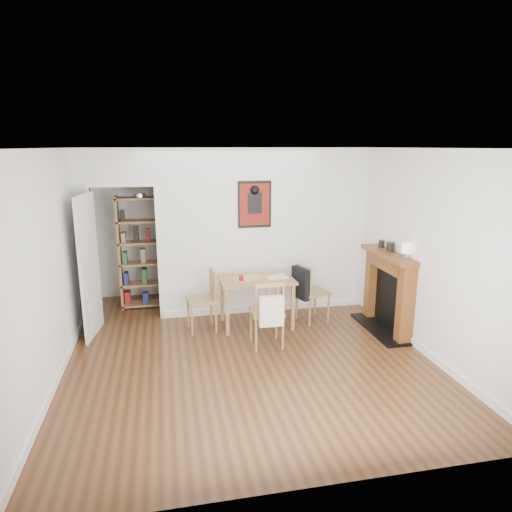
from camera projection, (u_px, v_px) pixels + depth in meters
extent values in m
plane|color=brown|center=(245.00, 349.00, 6.06)|extent=(5.20, 5.20, 0.00)
plane|color=silver|center=(219.00, 221.00, 8.23)|extent=(4.50, 0.00, 4.50)
plane|color=silver|center=(307.00, 335.00, 3.28)|extent=(4.50, 0.00, 4.50)
plane|color=silver|center=(55.00, 263.00, 5.32)|extent=(0.00, 5.20, 5.20)
plane|color=silver|center=(407.00, 246.00, 6.19)|extent=(0.00, 5.20, 5.20)
plane|color=silver|center=(244.00, 148.00, 5.45)|extent=(5.20, 5.20, 0.00)
cube|color=silver|center=(265.00, 232.00, 7.20)|extent=(3.35, 0.10, 2.60)
cube|color=silver|center=(85.00, 239.00, 6.67)|extent=(0.25, 0.10, 2.60)
cube|color=silver|center=(121.00, 167.00, 6.55)|extent=(0.90, 0.10, 0.55)
cube|color=white|center=(93.00, 257.00, 6.76)|extent=(0.06, 0.14, 2.05)
cube|color=white|center=(159.00, 254.00, 6.94)|extent=(0.06, 0.14, 2.05)
cube|color=white|center=(265.00, 308.00, 7.43)|extent=(3.35, 0.02, 0.10)
cube|color=white|center=(55.00, 385.00, 5.04)|extent=(0.02, 4.00, 0.10)
cube|color=white|center=(423.00, 350.00, 5.91)|extent=(0.02, 4.00, 0.10)
cube|color=silver|center=(89.00, 266.00, 6.32)|extent=(0.15, 0.80, 2.00)
cube|color=black|center=(255.00, 204.00, 7.00)|extent=(0.52, 0.02, 0.72)
cube|color=maroon|center=(255.00, 205.00, 6.99)|extent=(0.46, 0.00, 0.64)
cube|color=#A07B4A|center=(257.00, 280.00, 6.69)|extent=(1.07, 0.68, 0.04)
cube|color=#A07B4A|center=(227.00, 312.00, 6.41)|extent=(0.05, 0.05, 0.69)
cube|color=#A07B4A|center=(293.00, 308.00, 6.60)|extent=(0.05, 0.05, 0.69)
cube|color=#A07B4A|center=(222.00, 299.00, 6.95)|extent=(0.05, 0.05, 0.69)
cube|color=#A07B4A|center=(283.00, 295.00, 7.14)|extent=(0.05, 0.05, 0.69)
cube|color=black|center=(300.00, 283.00, 6.79)|extent=(0.21, 0.38, 0.47)
cube|color=beige|center=(271.00, 310.00, 5.82)|extent=(0.32, 0.11, 0.40)
cube|color=#A07B4A|center=(120.00, 253.00, 7.42)|extent=(0.04, 0.31, 1.85)
cube|color=#A07B4A|center=(166.00, 251.00, 7.56)|extent=(0.04, 0.31, 1.85)
cube|color=#A07B4A|center=(146.00, 303.00, 7.70)|extent=(0.78, 0.31, 0.03)
cube|color=#A07B4A|center=(144.00, 263.00, 7.53)|extent=(0.78, 0.31, 0.03)
cube|color=#A07B4A|center=(140.00, 198.00, 7.28)|extent=(0.78, 0.31, 0.03)
cube|color=maroon|center=(143.00, 252.00, 7.49)|extent=(0.68, 0.25, 0.25)
cube|color=brown|center=(405.00, 305.00, 6.11)|extent=(0.20, 0.16, 1.10)
cube|color=brown|center=(373.00, 284.00, 7.06)|extent=(0.20, 0.16, 1.10)
cube|color=brown|center=(389.00, 255.00, 6.44)|extent=(0.30, 1.21, 0.06)
cube|color=brown|center=(390.00, 263.00, 6.48)|extent=(0.20, 0.85, 0.20)
cube|color=black|center=(391.00, 300.00, 6.62)|extent=(0.08, 0.81, 0.88)
cube|color=black|center=(382.00, 328.00, 6.70)|extent=(0.45, 1.25, 0.03)
cylinder|color=#9A0E11|center=(241.00, 278.00, 6.54)|extent=(0.07, 0.07, 0.09)
sphere|color=orange|center=(269.00, 274.00, 6.79)|extent=(0.07, 0.07, 0.07)
cube|color=#BFB49D|center=(248.00, 278.00, 6.70)|extent=(0.51, 0.44, 0.00)
cube|color=silver|center=(276.00, 277.00, 6.75)|extent=(0.31, 0.23, 0.02)
cylinder|color=silver|center=(406.00, 256.00, 6.08)|extent=(0.07, 0.07, 0.08)
cylinder|color=#EAE4C3|center=(407.00, 248.00, 6.06)|extent=(0.13, 0.13, 0.13)
cylinder|color=black|center=(390.00, 247.00, 6.50)|extent=(0.11, 0.11, 0.13)
cylinder|color=black|center=(382.00, 244.00, 6.74)|extent=(0.09, 0.09, 0.11)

